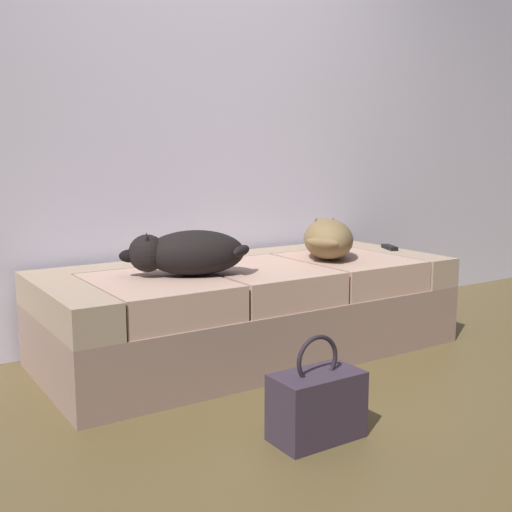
% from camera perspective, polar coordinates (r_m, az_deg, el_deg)
% --- Properties ---
extents(ground_plane, '(10.00, 10.00, 0.00)m').
position_cam_1_polar(ground_plane, '(2.46, 13.05, -14.74)').
color(ground_plane, brown).
extents(back_wall, '(6.40, 0.10, 2.80)m').
position_cam_1_polar(back_wall, '(3.56, -5.44, 15.75)').
color(back_wall, silver).
rests_on(back_wall, ground).
extents(couch, '(2.05, 0.88, 0.45)m').
position_cam_1_polar(couch, '(3.16, -0.51, -4.86)').
color(couch, gray).
rests_on(couch, ground).
extents(dog_dark, '(0.58, 0.40, 0.20)m').
position_cam_1_polar(dog_dark, '(2.83, -6.30, 0.29)').
color(dog_dark, black).
rests_on(dog_dark, couch).
extents(dog_tan, '(0.46, 0.56, 0.21)m').
position_cam_1_polar(dog_tan, '(3.34, 6.53, 1.65)').
color(dog_tan, olive).
rests_on(dog_tan, couch).
extents(tv_remote, '(0.10, 0.16, 0.02)m').
position_cam_1_polar(tv_remote, '(3.70, 12.08, 0.78)').
color(tv_remote, black).
rests_on(tv_remote, couch).
extents(handbag, '(0.32, 0.18, 0.38)m').
position_cam_1_polar(handbag, '(2.26, 5.55, -13.31)').
color(handbag, '#372B39').
rests_on(handbag, ground).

